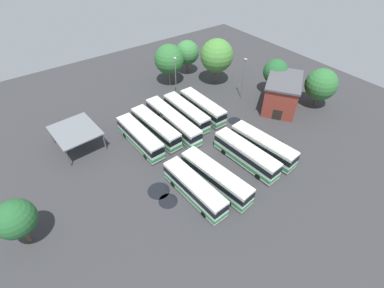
{
  "coord_description": "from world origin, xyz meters",
  "views": [
    {
      "loc": [
        28.78,
        -22.67,
        32.77
      ],
      "look_at": [
        -0.33,
        -1.26,
        1.51
      ],
      "focal_mm": 26.25,
      "sensor_mm": 36.0,
      "label": 1
    }
  ],
  "objects": [
    {
      "name": "ground_plane",
      "position": [
        0.0,
        0.0,
        0.0
      ],
      "size": [
        95.07,
        95.07,
        0.0
      ],
      "primitive_type": "plane",
      "color": "#333335"
    },
    {
      "name": "bus_row0_slot0",
      "position": [
        -6.89,
        -7.67,
        1.83
      ],
      "size": [
        11.75,
        3.09,
        3.46
      ],
      "color": "silver",
      "rests_on": "ground_plane"
    },
    {
      "name": "bus_row0_slot1",
      "position": [
        -7.64,
        -4.07,
        1.83
      ],
      "size": [
        12.37,
        3.41,
        3.46
      ],
      "color": "silver",
      "rests_on": "ground_plane"
    },
    {
      "name": "bus_row0_slot2",
      "position": [
        -7.54,
        -0.49,
        1.83
      ],
      "size": [
        14.73,
        2.91,
        3.46
      ],
      "color": "silver",
      "rests_on": "ground_plane"
    },
    {
      "name": "bus_row0_slot3",
      "position": [
        -8.25,
        3.16,
        1.83
      ],
      "size": [
        11.94,
        2.77,
        3.46
      ],
      "color": "silver",
      "rests_on": "ground_plane"
    },
    {
      "name": "bus_row0_slot4",
      "position": [
        -7.91,
        6.91,
        1.83
      ],
      "size": [
        11.61,
        2.75,
        3.46
      ],
      "color": "silver",
      "rests_on": "ground_plane"
    },
    {
      "name": "bus_row1_slot0",
      "position": [
        7.95,
        -6.95,
        1.83
      ],
      "size": [
        11.52,
        3.26,
        3.46
      ],
      "color": "silver",
      "rests_on": "ground_plane"
    },
    {
      "name": "bus_row1_slot1",
      "position": [
        8.12,
        -3.1,
        1.83
      ],
      "size": [
        12.61,
        4.08,
        3.46
      ],
      "color": "silver",
      "rests_on": "ground_plane"
    },
    {
      "name": "bus_row1_slot3",
      "position": [
        7.23,
        4.05,
        1.83
      ],
      "size": [
        12.19,
        3.42,
        3.46
      ],
      "color": "silver",
      "rests_on": "ground_plane"
    },
    {
      "name": "bus_row1_slot4",
      "position": [
        7.31,
        7.88,
        1.83
      ],
      "size": [
        12.15,
        3.95,
        3.46
      ],
      "color": "silver",
      "rests_on": "ground_plane"
    },
    {
      "name": "depot_building",
      "position": [
        -0.61,
        21.69,
        3.22
      ],
      "size": [
        11.3,
        12.32,
        6.4
      ],
      "color": "maroon",
      "rests_on": "ground_plane"
    },
    {
      "name": "maintenance_shelter",
      "position": [
        -12.94,
        -16.54,
        3.49
      ],
      "size": [
        8.59,
        7.45,
        3.67
      ],
      "color": "slate",
      "rests_on": "ground_plane"
    },
    {
      "name": "lamp_post_far_corner",
      "position": [
        -16.4,
        6.32,
        5.05
      ],
      "size": [
        0.56,
        0.28,
        9.25
      ],
      "color": "slate",
      "rests_on": "ground_plane"
    },
    {
      "name": "lamp_post_near_entrance",
      "position": [
        -21.71,
        8.07,
        4.25
      ],
      "size": [
        0.56,
        0.28,
        7.67
      ],
      "color": "slate",
      "rests_on": "ground_plane"
    },
    {
      "name": "lamp_post_by_building",
      "position": [
        -8.1,
        17.86,
        4.9
      ],
      "size": [
        0.56,
        0.28,
        8.95
      ],
      "color": "slate",
      "rests_on": "ground_plane"
    },
    {
      "name": "tree_north_edge",
      "position": [
        3.53,
        28.18,
        4.98
      ],
      "size": [
        6.36,
        6.36,
        8.17
      ],
      "color": "brown",
      "rests_on": "ground_plane"
    },
    {
      "name": "tree_northeast",
      "position": [
        1.28,
        -28.04,
        4.81
      ],
      "size": [
        4.76,
        4.76,
        7.21
      ],
      "color": "brown",
      "rests_on": "ground_plane"
    },
    {
      "name": "tree_west_edge",
      "position": [
        -16.56,
        17.58,
        6.71
      ],
      "size": [
        7.38,
        7.38,
        10.41
      ],
      "color": "brown",
      "rests_on": "ground_plane"
    },
    {
      "name": "tree_east_edge",
      "position": [
        -24.73,
        15.26,
        5.26
      ],
      "size": [
        5.7,
        5.7,
        8.12
      ],
      "color": "brown",
      "rests_on": "ground_plane"
    },
    {
      "name": "tree_northwest",
      "position": [
        -5.4,
        24.79,
        5.17
      ],
      "size": [
        5.36,
        5.36,
        7.86
      ],
      "color": "brown",
      "rests_on": "ground_plane"
    },
    {
      "name": "tree_south_edge",
      "position": [
        -22.66,
        8.81,
        5.96
      ],
      "size": [
        6.68,
        6.68,
        9.31
      ],
      "color": "brown",
      "rests_on": "ground_plane"
    },
    {
      "name": "puddle_centre_drain",
      "position": [
        7.55,
        11.29,
        0.0
      ],
      "size": [
        4.2,
        4.2,
        0.01
      ],
      "primitive_type": "cylinder",
      "color": "black",
      "rests_on": "ground_plane"
    },
    {
      "name": "puddle_front_lane",
      "position": [
        -2.3,
        10.7,
        0.0
      ],
      "size": [
        2.69,
        2.69,
        0.01
      ],
      "primitive_type": "cylinder",
      "color": "black",
      "rests_on": "ground_plane"
    },
    {
      "name": "puddle_near_shelter",
      "position": [
        6.38,
        -10.49,
        0.0
      ],
      "size": [
        2.79,
        2.79,
        0.01
      ],
      "primitive_type": "cylinder",
      "color": "black",
      "rests_on": "ground_plane"
    },
    {
      "name": "puddle_between_rows",
      "position": [
        3.94,
        -10.6,
        0.0
      ],
      "size": [
        3.37,
        3.37,
        0.01
      ],
      "primitive_type": "cylinder",
      "color": "black",
      "rests_on": "ground_plane"
    },
    {
      "name": "puddle_back_corner",
      "position": [
        9.48,
        10.31,
        0.0
      ],
      "size": [
        2.01,
        2.01,
        0.01
      ],
      "primitive_type": "cylinder",
      "color": "black",
      "rests_on": "ground_plane"
    }
  ]
}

